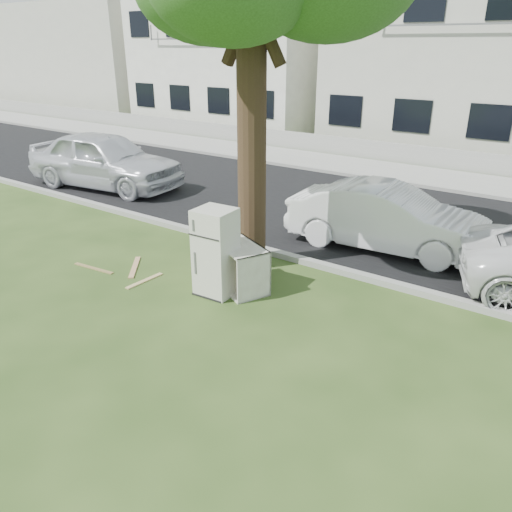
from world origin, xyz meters
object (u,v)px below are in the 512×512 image
Objects in this scene: cabinet at (240,267)px; car_center at (387,218)px; fridge at (216,252)px; car_left at (105,160)px.

car_center is at bearing 92.04° from cabinet.
car_left is at bearing 150.54° from fridge.
car_center is at bearing 62.76° from fridge.
car_left is at bearing 86.32° from car_center.
cabinet is 0.21× the size of car_left.
car_left reaches higher than car_center.
car_center is (1.41, 3.35, 0.28)m from cabinet.
car_left is (-8.96, -0.15, 0.16)m from car_center.
car_left is (-7.32, 3.57, 0.07)m from fridge.
fridge is 0.31× the size of car_left.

